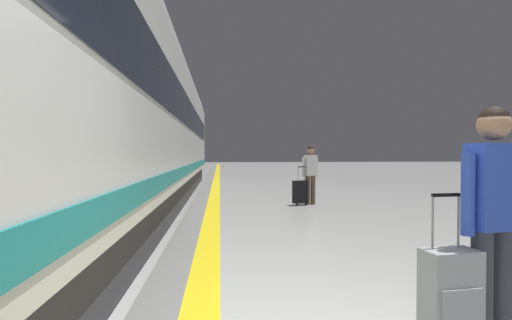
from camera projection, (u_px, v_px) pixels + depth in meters
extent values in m
cube|color=yellow|center=(214.00, 198.00, 11.99)|extent=(0.36, 80.00, 0.01)
cube|color=slate|center=(204.00, 198.00, 11.96)|extent=(0.62, 80.00, 0.01)
cube|color=#38383D|center=(117.00, 201.00, 8.48)|extent=(2.67, 23.77, 0.70)
cube|color=silver|center=(117.00, 121.00, 8.45)|extent=(2.90, 24.76, 2.90)
cylinder|color=silver|center=(116.00, 57.00, 8.43)|extent=(2.84, 24.27, 2.84)
cube|color=black|center=(117.00, 105.00, 8.44)|extent=(2.93, 23.28, 0.80)
cube|color=#197F7F|center=(117.00, 172.00, 8.47)|extent=(2.94, 24.27, 0.24)
cube|color=gray|center=(101.00, 138.00, 12.01)|extent=(0.02, 0.90, 2.00)
cylinder|color=#383842|center=(503.00, 288.00, 2.77)|extent=(0.14, 0.14, 0.87)
cylinder|color=#383842|center=(482.00, 290.00, 2.72)|extent=(0.14, 0.14, 0.87)
cube|color=blue|center=(493.00, 186.00, 2.73)|extent=(0.38, 0.26, 0.62)
cylinder|color=blue|center=(468.00, 194.00, 2.67)|extent=(0.09, 0.09, 0.58)
sphere|color=#A37556|center=(494.00, 124.00, 2.73)|extent=(0.23, 0.23, 0.23)
sphere|color=black|center=(494.00, 121.00, 2.73)|extent=(0.21, 0.21, 0.21)
cube|color=#9E9EA3|center=(450.00, 298.00, 2.67)|extent=(0.40, 0.26, 0.68)
cube|color=#9E9EA3|center=(462.00, 317.00, 2.55)|extent=(0.31, 0.05, 0.37)
cylinder|color=gray|center=(458.00, 221.00, 2.73)|extent=(0.02, 0.02, 0.38)
cylinder|color=gray|center=(433.00, 222.00, 2.69)|extent=(0.02, 0.02, 0.38)
cube|color=black|center=(446.00, 195.00, 2.71)|extent=(0.22, 0.05, 0.02)
cylinder|color=brown|center=(308.00, 190.00, 10.49)|extent=(0.13, 0.13, 0.80)
cylinder|color=brown|center=(313.00, 190.00, 10.57)|extent=(0.13, 0.13, 0.80)
cube|color=silver|center=(310.00, 165.00, 10.52)|extent=(0.37, 0.29, 0.57)
cylinder|color=silver|center=(304.00, 167.00, 10.44)|extent=(0.09, 0.09, 0.54)
cylinder|color=silver|center=(317.00, 167.00, 10.62)|extent=(0.09, 0.09, 0.54)
sphere|color=#A37556|center=(310.00, 150.00, 10.51)|extent=(0.21, 0.21, 0.21)
sphere|color=black|center=(310.00, 150.00, 10.51)|extent=(0.19, 0.19, 0.19)
cube|color=black|center=(300.00, 192.00, 10.36)|extent=(0.43, 0.35, 0.61)
cube|color=black|center=(298.00, 194.00, 10.47)|extent=(0.30, 0.13, 0.34)
cylinder|color=black|center=(297.00, 205.00, 10.24)|extent=(0.04, 0.06, 0.06)
cylinder|color=black|center=(306.00, 204.00, 10.37)|extent=(0.04, 0.06, 0.06)
cylinder|color=gray|center=(298.00, 174.00, 10.25)|extent=(0.02, 0.02, 0.38)
cylinder|color=gray|center=(304.00, 174.00, 10.35)|extent=(0.02, 0.02, 0.38)
cube|color=black|center=(301.00, 167.00, 10.30)|extent=(0.21, 0.10, 0.02)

